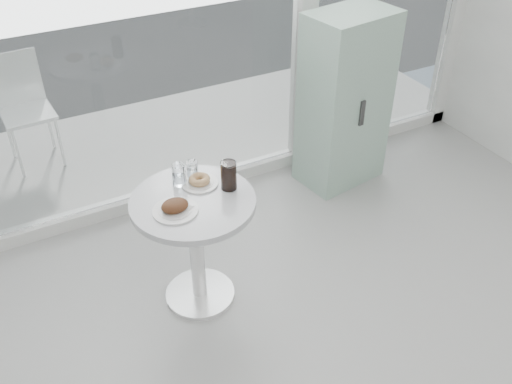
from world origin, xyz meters
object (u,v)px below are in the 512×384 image
main_table (195,229)px  water_tumbler_b (192,171)px  cola_glass (229,176)px  plate_fritter (176,207)px  water_tumbler_a (179,176)px  patio_chair (24,103)px  mint_cabinet (345,101)px  plate_donut (200,181)px

main_table → water_tumbler_b: size_ratio=7.01×
water_tumbler_b → cola_glass: bearing=-54.2°
plate_fritter → water_tumbler_b: water_tumbler_b is taller
water_tumbler_a → main_table: bearing=-87.4°
patio_chair → water_tumbler_b: bearing=-72.8°
main_table → water_tumbler_a: size_ratio=5.75×
main_table → water_tumbler_a: bearing=92.6°
main_table → water_tumbler_a: water_tumbler_a is taller
main_table → patio_chair: size_ratio=0.84×
mint_cabinet → patio_chair: bearing=138.7°
water_tumbler_b → patio_chair: bearing=110.2°
main_table → plate_donut: 0.29m
plate_fritter → plate_donut: (0.22, 0.18, -0.01)m
plate_fritter → water_tumbler_b: (0.21, 0.26, 0.02)m
main_table → mint_cabinet: mint_cabinet is taller
plate_donut → water_tumbler_b: water_tumbler_b is taller
patio_chair → cola_glass: (0.84, -2.10, 0.29)m
patio_chair → water_tumbler_b: size_ratio=8.32×
plate_donut → water_tumbler_b: 0.09m
mint_cabinet → water_tumbler_a: (-1.57, -0.56, 0.14)m
cola_glass → water_tumbler_a: bearing=144.9°
plate_donut → patio_chair: bearing=109.7°
main_table → cola_glass: size_ratio=4.36×
patio_chair → water_tumbler_a: (0.61, -1.93, 0.26)m
patio_chair → plate_donut: (0.71, -1.99, 0.22)m
plate_fritter → cola_glass: (0.35, 0.06, 0.06)m
main_table → plate_donut: size_ratio=3.55×
water_tumbler_b → cola_glass: (0.14, -0.20, 0.04)m
plate_fritter → plate_donut: 0.28m
patio_chair → plate_fritter: (0.49, -2.16, 0.23)m
plate_fritter → plate_donut: size_ratio=1.17×
main_table → patio_chair: (-0.61, 2.11, 0.02)m
mint_cabinet → patio_chair: 2.58m
water_tumbler_a → cola_glass: (0.24, -0.17, 0.03)m
water_tumbler_a → patio_chair: bearing=107.4°
main_table → plate_fritter: bearing=-155.5°
water_tumbler_a → cola_glass: size_ratio=0.76×
water_tumbler_b → cola_glass: cola_glass is taller
main_table → patio_chair: bearing=106.2°
main_table → plate_fritter: size_ratio=3.03×
plate_fritter → water_tumbler_a: water_tumbler_a is taller
water_tumbler_a → water_tumbler_b: bearing=18.4°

